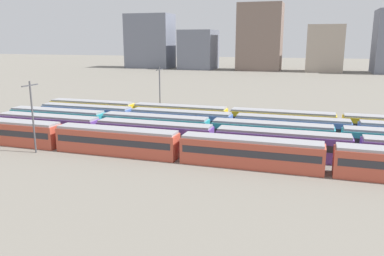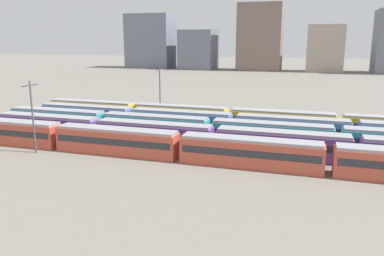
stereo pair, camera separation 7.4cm
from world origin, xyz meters
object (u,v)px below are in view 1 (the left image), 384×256
train_track_3 (234,124)px  catenary_pole_1 (160,91)px  train_track_1 (356,150)px  catenary_pole_0 (32,114)px  train_track_0 (180,146)px  train_track_4 (229,118)px  train_track_2 (338,139)px

train_track_3 → catenary_pole_1: (-16.64, 8.26, 3.99)m
train_track_1 → catenary_pole_0: size_ratio=10.95×
catenary_pole_1 → train_track_0: bearing=-62.4°
train_track_1 → train_track_4: bearing=142.3°
train_track_0 → train_track_3: 16.14m
catenary_pole_1 → train_track_4: bearing=-11.8°
train_track_0 → catenary_pole_0: size_ratio=7.27×
train_track_3 → train_track_4: (-1.98, 5.20, 0.00)m
catenary_pole_0 → train_track_3: bearing=36.5°
train_track_0 → train_track_1: bearing=13.1°
train_track_2 → catenary_pole_1: 35.73m
train_track_1 → catenary_pole_1: size_ratio=10.53×
train_track_2 → train_track_3: bearing=162.2°
train_track_4 → catenary_pole_1: 15.50m
train_track_0 → catenary_pole_1: bearing=117.6°
train_track_1 → train_track_2: (-2.01, 5.20, 0.00)m
train_track_0 → train_track_4: 20.91m
train_track_3 → train_track_4: size_ratio=1.00×
train_track_1 → train_track_3: size_ratio=1.51×
train_track_4 → catenary_pole_0: bearing=-134.2°
train_track_4 → catenary_pole_0: size_ratio=7.27×
train_track_1 → catenary_pole_1: bearing=151.8°
train_track_0 → train_track_2: 22.87m
train_track_1 → train_track_4: size_ratio=1.51×
train_track_2 → train_track_4: size_ratio=1.51×
train_track_1 → catenary_pole_1: (-34.87, 18.66, 3.99)m
train_track_3 → catenary_pole_0: 31.37m
train_track_2 → train_track_3: 17.03m
train_track_0 → train_track_2: bearing=27.0°
train_track_1 → catenary_pole_1: catenary_pole_1 is taller
train_track_3 → train_track_4: same height
train_track_2 → catenary_pole_1: (-32.86, 13.46, 3.99)m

